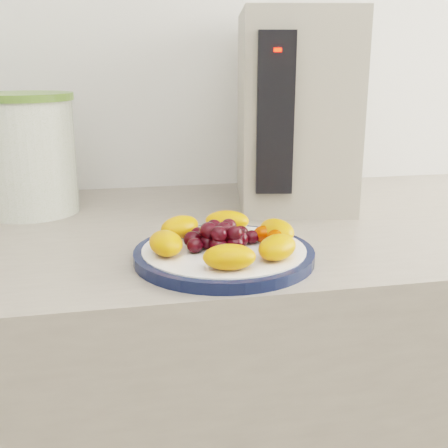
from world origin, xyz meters
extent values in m
cylinder|color=#0E1634|center=(0.09, 1.02, 0.91)|extent=(0.24, 0.24, 0.01)
cylinder|color=white|center=(0.09, 1.02, 0.91)|extent=(0.22, 0.22, 0.02)
cylinder|color=#49611A|center=(-0.19, 1.34, 1.00)|extent=(0.19, 0.19, 0.19)
cylinder|color=#547530|center=(-0.19, 1.34, 1.10)|extent=(0.19, 0.19, 0.01)
cube|color=#A49C8C|center=(0.28, 1.32, 1.07)|extent=(0.24, 0.30, 0.34)
cube|color=black|center=(0.21, 1.19, 1.07)|extent=(0.06, 0.03, 0.25)
cube|color=#FF0C05|center=(0.20, 1.18, 1.17)|extent=(0.01, 0.01, 0.01)
ellipsoid|color=orange|center=(0.17, 1.04, 0.93)|extent=(0.05, 0.07, 0.03)
ellipsoid|color=orange|center=(0.11, 1.10, 0.93)|extent=(0.07, 0.06, 0.03)
ellipsoid|color=orange|center=(0.04, 1.08, 0.93)|extent=(0.07, 0.07, 0.03)
ellipsoid|color=orange|center=(0.01, 1.01, 0.93)|extent=(0.05, 0.07, 0.03)
ellipsoid|color=orange|center=(0.08, 0.95, 0.93)|extent=(0.07, 0.05, 0.03)
ellipsoid|color=orange|center=(0.15, 0.97, 0.93)|extent=(0.07, 0.07, 0.03)
ellipsoid|color=black|center=(0.09, 1.02, 0.93)|extent=(0.02, 0.02, 0.02)
ellipsoid|color=black|center=(0.11, 1.02, 0.93)|extent=(0.02, 0.02, 0.02)
ellipsoid|color=black|center=(0.10, 1.04, 0.93)|extent=(0.02, 0.02, 0.02)
ellipsoid|color=black|center=(0.08, 1.04, 0.93)|extent=(0.02, 0.02, 0.02)
ellipsoid|color=black|center=(0.07, 1.02, 0.93)|extent=(0.02, 0.02, 0.02)
ellipsoid|color=black|center=(0.08, 1.01, 0.93)|extent=(0.02, 0.02, 0.02)
ellipsoid|color=black|center=(0.10, 1.01, 0.93)|extent=(0.02, 0.02, 0.02)
ellipsoid|color=black|center=(0.13, 1.04, 0.93)|extent=(0.02, 0.02, 0.02)
ellipsoid|color=black|center=(0.12, 1.05, 0.93)|extent=(0.02, 0.02, 0.02)
ellipsoid|color=black|center=(0.10, 1.06, 0.93)|extent=(0.02, 0.02, 0.02)
ellipsoid|color=black|center=(0.08, 1.06, 0.93)|extent=(0.02, 0.02, 0.02)
ellipsoid|color=black|center=(0.06, 1.05, 0.93)|extent=(0.02, 0.02, 0.02)
ellipsoid|color=black|center=(0.05, 1.04, 0.93)|extent=(0.02, 0.02, 0.02)
ellipsoid|color=black|center=(0.05, 1.01, 0.93)|extent=(0.02, 0.02, 0.02)
ellipsoid|color=black|center=(0.09, 1.02, 0.94)|extent=(0.02, 0.02, 0.02)
ellipsoid|color=black|center=(0.10, 1.04, 0.94)|extent=(0.02, 0.02, 0.02)
ellipsoid|color=black|center=(0.08, 1.04, 0.94)|extent=(0.02, 0.02, 0.02)
ellipsoid|color=black|center=(0.07, 1.02, 0.94)|extent=(0.02, 0.02, 0.02)
ellipsoid|color=black|center=(0.08, 1.01, 0.94)|extent=(0.02, 0.02, 0.02)
ellipsoid|color=black|center=(0.10, 1.01, 0.94)|extent=(0.02, 0.02, 0.02)
ellipsoid|color=red|center=(0.15, 1.04, 0.93)|extent=(0.03, 0.03, 0.02)
ellipsoid|color=red|center=(0.17, 1.04, 0.93)|extent=(0.03, 0.03, 0.02)
ellipsoid|color=red|center=(0.16, 1.02, 0.93)|extent=(0.04, 0.04, 0.02)
camera|label=1|loc=(-0.05, 0.34, 1.15)|focal=45.00mm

